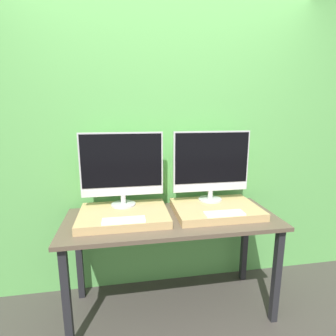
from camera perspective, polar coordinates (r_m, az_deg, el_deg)
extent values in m
cube|color=#66B75B|center=(2.27, -0.95, 5.22)|extent=(8.00, 0.04, 2.60)
cube|color=brown|center=(2.03, 0.86, -11.09)|extent=(1.61, 0.65, 0.03)
cube|color=#232328|center=(2.01, -21.19, -25.24)|extent=(0.05, 0.05, 0.76)
cube|color=#232328|center=(2.25, 22.55, -20.90)|extent=(0.05, 0.05, 0.76)
cube|color=#232328|center=(2.44, -18.74, -17.83)|extent=(0.05, 0.05, 0.76)
cube|color=#232328|center=(2.64, 16.30, -15.22)|extent=(0.05, 0.05, 0.76)
cube|color=tan|center=(2.01, -9.60, -10.06)|extent=(0.65, 0.49, 0.06)
cylinder|color=silver|center=(2.13, -9.66, -7.80)|extent=(0.19, 0.19, 0.01)
cylinder|color=silver|center=(2.12, -9.70, -6.75)|extent=(0.04, 0.04, 0.07)
cube|color=silver|center=(2.04, -9.99, 0.77)|extent=(0.63, 0.02, 0.49)
cube|color=black|center=(2.02, -10.02, 1.52)|extent=(0.61, 0.00, 0.41)
cube|color=silver|center=(2.08, -9.77, -5.18)|extent=(0.63, 0.00, 0.06)
cube|color=silver|center=(1.83, -9.60, -11.15)|extent=(0.29, 0.10, 0.01)
cube|color=silver|center=(1.83, -9.60, -10.94)|extent=(0.28, 0.09, 0.00)
cube|color=tan|center=(2.14, 10.31, -8.78)|extent=(0.65, 0.49, 0.06)
cylinder|color=silver|center=(2.24, 9.15, -6.74)|extent=(0.19, 0.19, 0.01)
cylinder|color=silver|center=(2.23, 9.18, -5.74)|extent=(0.04, 0.04, 0.07)
cube|color=silver|center=(2.16, 9.43, 1.41)|extent=(0.63, 0.02, 0.49)
cube|color=black|center=(2.14, 9.58, 2.13)|extent=(0.61, 0.00, 0.41)
cube|color=silver|center=(2.20, 9.36, -4.23)|extent=(0.63, 0.00, 0.06)
cube|color=silver|center=(1.97, 12.17, -9.63)|extent=(0.29, 0.10, 0.01)
cube|color=silver|center=(1.96, 12.18, -9.43)|extent=(0.28, 0.09, 0.00)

